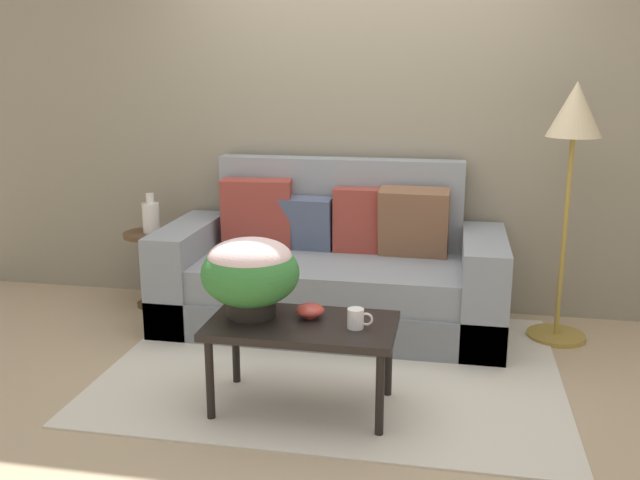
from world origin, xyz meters
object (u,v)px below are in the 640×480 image
Objects in this scene: snack_bowl at (310,311)px; side_table at (152,255)px; coffee_table at (302,332)px; table_vase at (151,217)px; couch at (332,275)px; potted_plant at (250,271)px; coffee_mug at (356,318)px; floor_lamp at (573,137)px.

side_table is at bearing 138.50° from snack_bowl.
coffee_table is at bearing -112.07° from snack_bowl.
coffee_table is 1.91m from table_vase.
couch is at bearing 94.34° from snack_bowl.
couch is 2.39× the size of coffee_table.
couch is 1.20m from coffee_table.
table_vase is at bearing 136.20° from coffee_table.
couch reaches higher than potted_plant.
potted_plant reaches higher than table_vase.
table_vase is at bearing -8.38° from side_table.
couch reaches higher than coffee_mug.
side_table is at bearing 174.83° from couch.
floor_lamp reaches higher than couch.
couch is 4.48× the size of potted_plant.
side_table is at bearing 140.98° from coffee_mug.
snack_bowl is at bearing -85.66° from couch.
floor_lamp is 11.10× the size of snack_bowl.
coffee_table is at bearing -10.86° from potted_plant.
side_table is 1.95× the size of table_vase.
coffee_table is 0.29m from coffee_mug.
couch reaches higher than side_table.
couch is 1.72m from floor_lamp.
floor_lamp reaches higher than side_table.
snack_bowl is at bearing -41.73° from table_vase.
coffee_mug reaches higher than snack_bowl.
couch reaches higher than coffee_table.
floor_lamp is 1.83m from coffee_mug.
couch is 4.07× the size of side_table.
table_vase is (-1.09, 1.26, -0.04)m from potted_plant.
potted_plant is 0.58m from coffee_mug.
side_table is at bearing 131.30° from potted_plant.
coffee_table is at bearing -87.21° from couch.
side_table reaches higher than coffee_table.
table_vase is at bearing 130.99° from potted_plant.
couch is 1.33m from side_table.
table_vase reaches higher than snack_bowl.
floor_lamp is 1.94m from snack_bowl.
coffee_table is at bearing -43.80° from table_vase.
floor_lamp reaches higher than table_vase.
couch reaches higher than snack_bowl.
couch is 1.21m from potted_plant.
floor_lamp is at bearing -2.09° from table_vase.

